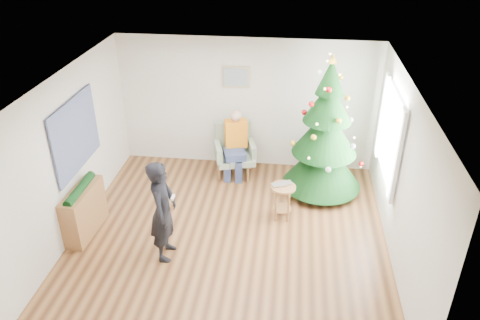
# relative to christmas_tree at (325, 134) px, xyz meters

# --- Properties ---
(floor) EXTENTS (5.00, 5.00, 0.00)m
(floor) POSITION_rel_christmas_tree_xyz_m (-1.49, -1.60, -1.17)
(floor) COLOR brown
(floor) RESTS_ON ground
(ceiling) EXTENTS (5.00, 5.00, 0.00)m
(ceiling) POSITION_rel_christmas_tree_xyz_m (-1.49, -1.60, 1.43)
(ceiling) COLOR white
(ceiling) RESTS_ON wall_back
(wall_back) EXTENTS (5.00, 0.00, 5.00)m
(wall_back) POSITION_rel_christmas_tree_xyz_m (-1.49, 0.90, 0.13)
(wall_back) COLOR silver
(wall_back) RESTS_ON floor
(wall_front) EXTENTS (5.00, 0.00, 5.00)m
(wall_front) POSITION_rel_christmas_tree_xyz_m (-1.49, -4.10, 0.13)
(wall_front) COLOR silver
(wall_front) RESTS_ON floor
(wall_left) EXTENTS (0.00, 5.00, 5.00)m
(wall_left) POSITION_rel_christmas_tree_xyz_m (-3.99, -1.60, 0.13)
(wall_left) COLOR silver
(wall_left) RESTS_ON floor
(wall_right) EXTENTS (0.00, 5.00, 5.00)m
(wall_right) POSITION_rel_christmas_tree_xyz_m (1.01, -1.60, 0.13)
(wall_right) COLOR silver
(wall_right) RESTS_ON floor
(window_panel) EXTENTS (0.04, 1.30, 1.40)m
(window_panel) POSITION_rel_christmas_tree_xyz_m (0.98, -0.60, 0.33)
(window_panel) COLOR white
(window_panel) RESTS_ON wall_right
(curtains) EXTENTS (0.05, 1.75, 1.50)m
(curtains) POSITION_rel_christmas_tree_xyz_m (0.95, -0.60, 0.33)
(curtains) COLOR white
(curtains) RESTS_ON wall_right
(christmas_tree) EXTENTS (1.44, 1.44, 2.61)m
(christmas_tree) POSITION_rel_christmas_tree_xyz_m (0.00, 0.00, 0.00)
(christmas_tree) COLOR #3F2816
(christmas_tree) RESTS_ON floor
(stool) EXTENTS (0.42, 0.42, 0.63)m
(stool) POSITION_rel_christmas_tree_xyz_m (-0.68, -0.97, -0.85)
(stool) COLOR brown
(stool) RESTS_ON floor
(laptop) EXTENTS (0.41, 0.35, 0.03)m
(laptop) POSITION_rel_christmas_tree_xyz_m (-0.68, -0.97, -0.53)
(laptop) COLOR silver
(laptop) RESTS_ON stool
(armchair) EXTENTS (0.89, 0.86, 1.00)m
(armchair) POSITION_rel_christmas_tree_xyz_m (-1.68, 0.46, -0.80)
(armchair) COLOR gray
(armchair) RESTS_ON floor
(seated_person) EXTENTS (0.50, 0.66, 1.31)m
(seated_person) POSITION_rel_christmas_tree_xyz_m (-1.66, 0.41, -0.50)
(seated_person) COLOR navy
(seated_person) RESTS_ON armchair
(standing_man) EXTENTS (0.40, 0.59, 1.61)m
(standing_man) POSITION_rel_christmas_tree_xyz_m (-2.38, -2.13, -0.37)
(standing_man) COLOR black
(standing_man) RESTS_ON floor
(game_controller) EXTENTS (0.04, 0.13, 0.04)m
(game_controller) POSITION_rel_christmas_tree_xyz_m (-2.21, -2.16, -0.10)
(game_controller) COLOR white
(game_controller) RESTS_ON standing_man
(console) EXTENTS (0.35, 1.01, 0.80)m
(console) POSITION_rel_christmas_tree_xyz_m (-3.82, -1.74, -0.77)
(console) COLOR brown
(console) RESTS_ON floor
(garland) EXTENTS (0.14, 0.90, 0.14)m
(garland) POSITION_rel_christmas_tree_xyz_m (-3.82, -1.74, -0.35)
(garland) COLOR black
(garland) RESTS_ON console
(tapestry) EXTENTS (0.03, 1.50, 1.15)m
(tapestry) POSITION_rel_christmas_tree_xyz_m (-3.95, -1.30, 0.38)
(tapestry) COLOR black
(tapestry) RESTS_ON wall_left
(framed_picture) EXTENTS (0.52, 0.05, 0.42)m
(framed_picture) POSITION_rel_christmas_tree_xyz_m (-1.69, 0.86, 0.68)
(framed_picture) COLOR tan
(framed_picture) RESTS_ON wall_back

